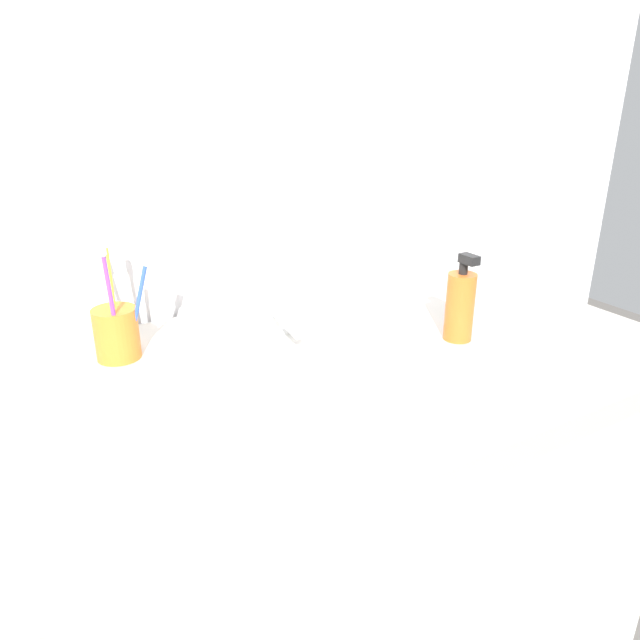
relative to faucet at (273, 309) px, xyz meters
name	(u,v)px	position (x,y,z in m)	size (l,w,h in m)	color
tiled_wall_back	(230,163)	(0.02, 0.22, 0.24)	(2.46, 0.04, 2.40)	silver
vanity_counter	(325,567)	(0.02, -0.15, -0.50)	(1.26, 0.67, 0.91)	silver
sink_basin	(329,400)	(0.00, -0.20, -0.09)	(0.44, 0.44, 0.12)	white
faucet	(273,309)	(0.00, 0.00, 0.00)	(0.02, 0.16, 0.12)	silver
toothbrush_cup	(117,334)	(-0.27, 0.05, -0.01)	(0.08, 0.08, 0.09)	orange
toothbrush_blue	(139,298)	(-0.23, 0.03, 0.06)	(0.06, 0.03, 0.18)	blue
toothbrush_white	(96,288)	(-0.29, 0.09, 0.07)	(0.02, 0.06, 0.20)	white
toothbrush_purple	(110,296)	(-0.28, 0.02, 0.07)	(0.02, 0.03, 0.21)	purple
toothbrush_yellow	(111,286)	(-0.27, 0.09, 0.07)	(0.02, 0.05, 0.20)	yellow
soap_dispenser	(460,305)	(0.29, -0.19, 0.02)	(0.05, 0.06, 0.16)	orange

